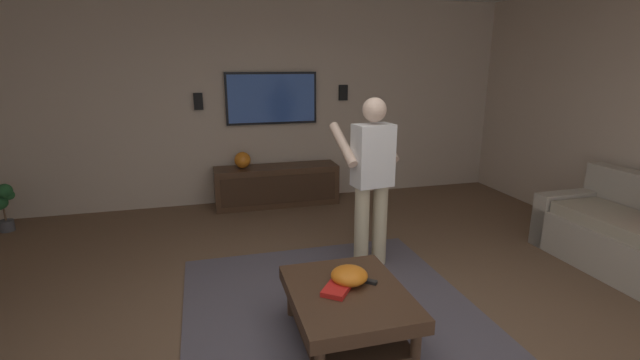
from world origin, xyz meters
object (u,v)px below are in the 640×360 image
Objects in this scene: media_console at (277,185)px; book at (336,290)px; remote_black at (367,281)px; vase_round at (243,160)px; potted_plant_short at (2,203)px; coffee_table at (348,303)px; remote_white at (351,272)px; tv at (272,98)px; bowl at (349,276)px; wall_speaker_right at (198,101)px; wall_speaker_left at (343,93)px; person_standing at (371,174)px.

media_console is 3.25m from book.
vase_round reaches higher than remote_black.
potted_plant_short reaches higher than book.
potted_plant_short is at bearing 93.78° from vase_round.
remote_white reaches higher than coffee_table.
remote_white is at bearing 0.86° from tv.
tv is at bearing -0.20° from bowl.
vase_round is at bearing -65.26° from tv.
remote_black is (-0.02, -0.13, -0.05)m from bowl.
book reaches higher than remote_white.
wall_speaker_right reaches higher than potted_plant_short.
coffee_table is 0.19m from bowl.
bowl is 3.67m from wall_speaker_right.
book is (-0.07, 0.26, 0.01)m from remote_black.
remote_black is at bearing 2.06° from media_console.
wall_speaker_left reaches higher than remote_black.
coffee_table is at bearing -0.86° from tv.
potted_plant_short is 3.88× the size of remote_white.
vase_round is (0.19, -2.83, 0.31)m from potted_plant_short.
tv is at bearing 4.53° from person_standing.
vase_round is at bearing 7.95° from bowl.
book is at bearing 126.28° from bowl.
person_standing is 2.88m from wall_speaker_right.
media_console is 1.35× the size of tv.
wall_speaker_left is at bearing -17.21° from bowl.
wall_speaker_left reaches higher than coffee_table.
coffee_table is 4.47m from potted_plant_short.
potted_plant_short is 4.54m from remote_black.
person_standing reaches higher than coffee_table.
tv is 1.04m from wall_speaker_left.
media_console reaches higher than book.
tv is 5.73× the size of wall_speaker_right.
media_console is 3.15m from bowl.
coffee_table is 0.15m from book.
wall_speaker_left is (3.50, -1.18, 1.10)m from book.
media_console is 1.64m from wall_speaker_left.
tv is 3.49m from potted_plant_short.
potted_plant_short is at bearing 46.31° from coffee_table.
tv reaches higher than wall_speaker_right.
remote_black is 3.26m from vase_round.
remote_black is 0.27m from book.
remote_white is 3.57m from wall_speaker_right.
person_standing is (-2.38, -0.54, -0.53)m from tv.
remote_white is (-0.86, 0.50, -0.52)m from person_standing.
remote_black reaches higher than coffee_table.
wall_speaker_left is at bearing 90.73° from tv.
book is 1.00× the size of wall_speaker_right.
potted_plant_short is 2.58m from wall_speaker_right.
wall_speaker_right is (3.50, 0.84, 1.02)m from book.
wall_speaker_left is 1.00× the size of wall_speaker_right.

